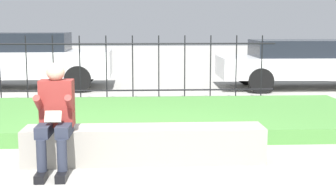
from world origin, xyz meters
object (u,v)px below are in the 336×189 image
car_parked_left (30,59)px  person_seated_reader (56,113)px  stone_bench (145,146)px  car_parked_right (308,62)px

car_parked_left → person_seated_reader: bearing=-76.0°
stone_bench → car_parked_left: 7.37m
stone_bench → car_parked_right: 7.66m
car_parked_left → stone_bench: bearing=-67.8°
person_seated_reader → car_parked_left: 7.26m
stone_bench → person_seated_reader: 1.15m
person_seated_reader → car_parked_left: car_parked_left is taller
stone_bench → car_parked_left: car_parked_left is taller
stone_bench → car_parked_left: size_ratio=0.70×
person_seated_reader → car_parked_left: size_ratio=0.30×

